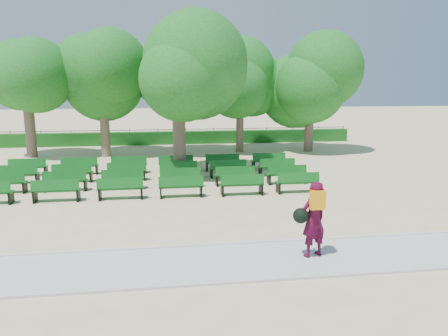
# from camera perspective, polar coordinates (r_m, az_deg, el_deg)

# --- Properties ---
(ground) EXTENTS (120.00, 120.00, 0.00)m
(ground) POSITION_cam_1_polar(r_m,az_deg,el_deg) (17.69, -5.40, -3.02)
(ground) COLOR beige
(paving) EXTENTS (30.00, 2.20, 0.06)m
(paving) POSITION_cam_1_polar(r_m,az_deg,el_deg) (10.66, -3.24, -12.48)
(paving) COLOR beige
(paving) RESTS_ON ground
(curb) EXTENTS (30.00, 0.12, 0.10)m
(curb) POSITION_cam_1_polar(r_m,az_deg,el_deg) (11.71, -3.76, -10.16)
(curb) COLOR silver
(curb) RESTS_ON ground
(hedge) EXTENTS (26.00, 0.70, 0.90)m
(hedge) POSITION_cam_1_polar(r_m,az_deg,el_deg) (31.39, -6.77, 3.94)
(hedge) COLOR #165518
(hedge) RESTS_ON ground
(fence) EXTENTS (26.00, 0.10, 1.02)m
(fence) POSITION_cam_1_polar(r_m,az_deg,el_deg) (31.84, -6.78, 3.22)
(fence) COLOR black
(fence) RESTS_ON ground
(tree_line) EXTENTS (21.80, 6.80, 7.04)m
(tree_line) POSITION_cam_1_polar(r_m,az_deg,el_deg) (27.49, -6.51, 2.00)
(tree_line) COLOR #1E6E21
(tree_line) RESTS_ON ground
(bench_array) EXTENTS (1.72, 0.65, 1.06)m
(bench_array) POSITION_cam_1_polar(r_m,az_deg,el_deg) (19.16, -9.33, -1.76)
(bench_array) COLOR #0F5B1A
(bench_array) RESTS_ON ground
(tree_among) EXTENTS (4.81, 4.81, 6.63)m
(tree_among) POSITION_cam_1_polar(r_m,az_deg,el_deg) (19.80, -6.03, 11.40)
(tree_among) COLOR brown
(tree_among) RESTS_ON ground
(person) EXTENTS (0.95, 0.67, 1.89)m
(person) POSITION_cam_1_polar(r_m,az_deg,el_deg) (10.93, 11.51, -6.45)
(person) COLOR #420925
(person) RESTS_ON ground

